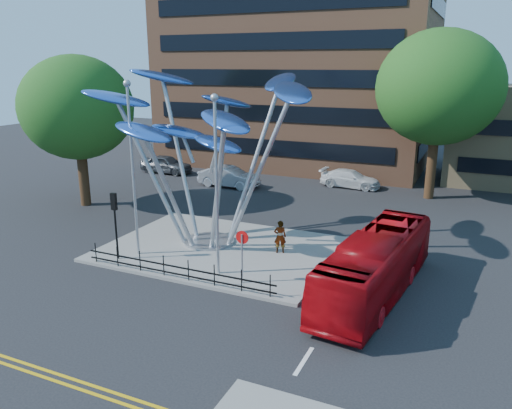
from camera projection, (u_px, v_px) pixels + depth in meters
The scene contains 18 objects.
ground at pixel (174, 300), 21.17m from camera, with size 120.00×120.00×0.00m, color black.
traffic_island at pixel (221, 249), 26.80m from camera, with size 12.00×9.00×0.15m, color slate.
double_yellow_near at pixel (70, 378), 15.91m from camera, with size 40.00×0.12×0.01m, color gold.
double_yellow_far at pixel (63, 383), 15.64m from camera, with size 40.00×0.12×0.01m, color gold.
brick_tower at pixel (301, 6), 47.51m from camera, with size 25.00×15.00×30.00m, color brown.
tree_right at pixel (439, 88), 35.08m from camera, with size 8.80×8.80×12.11m.
tree_left at pixel (77, 108), 33.64m from camera, with size 7.60×7.60×10.32m.
leaf_sculpture at pixel (206, 119), 25.97m from camera, with size 12.72×9.54×9.51m.
street_lamp_left at pixel (132, 155), 24.56m from camera, with size 0.36×0.36×8.80m.
street_lamp_right at pixel (216, 170), 22.21m from camera, with size 0.36×0.36×8.30m.
traffic_light_island at pixel (115, 212), 24.63m from camera, with size 0.28×0.18×3.42m.
no_entry_sign_island at pixel (242, 248), 22.08m from camera, with size 0.60×0.10×2.45m.
pedestrian_railing_front at pixel (176, 270), 22.90m from camera, with size 10.00×0.06×1.00m.
red_bus at pixel (376, 265), 21.30m from camera, with size 2.31×9.89×2.75m, color #97070C.
pedestrian at pixel (280, 237), 25.87m from camera, with size 0.64×0.42×1.75m, color gray.
parked_car_left at pixel (166, 164), 45.58m from camera, with size 1.95×4.84×1.65m, color #44474C.
parked_car_mid at pixel (229, 177), 40.44m from camera, with size 1.75×5.01×1.65m, color #B3B5BB.
parked_car_right at pixel (350, 179), 40.34m from camera, with size 1.97×4.84×1.40m, color silver.
Camera 1 is at (11.12, -16.11, 9.67)m, focal length 35.00 mm.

